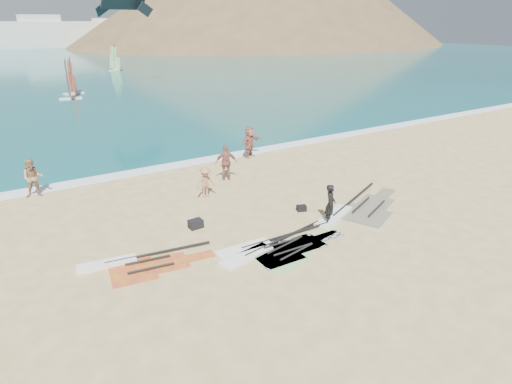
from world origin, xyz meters
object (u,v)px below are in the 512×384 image
beachgoer_left (33,178)px  beachgoer_back (226,162)px  rig_red (136,264)px  gear_bag_near (196,224)px  beachgoer_mid (206,183)px  rig_grey (273,247)px  rig_green (275,251)px  rig_orange (355,210)px  gear_bag_far (302,208)px  beachgoer_right (250,142)px  person_wetsuit (330,204)px

beachgoer_left → beachgoer_back: beachgoer_back is taller
rig_red → gear_bag_near: 3.48m
gear_bag_near → beachgoer_left: (-5.27, 7.48, 0.80)m
beachgoer_mid → beachgoer_back: beachgoer_back is taller
beachgoer_left → beachgoer_mid: (7.12, -4.72, -0.18)m
rig_grey → rig_green: same height
rig_grey → beachgoer_back: bearing=75.1°
rig_red → gear_bag_near: bearing=35.6°
beachgoer_left → beachgoer_mid: 8.54m
rig_orange → gear_bag_far: gear_bag_far is taller
rig_green → gear_bag_far: (3.23, 2.50, 0.08)m
beachgoer_back → rig_grey: bearing=98.2°
gear_bag_far → beachgoer_right: beachgoer_right is taller
gear_bag_far → beachgoer_back: size_ratio=0.22×
rig_red → beachgoer_mid: bearing=49.7°
rig_orange → rig_red: size_ratio=1.27×
gear_bag_near → rig_red: bearing=-152.7°
gear_bag_far → beachgoer_mid: (-3.03, 3.78, 0.67)m
rig_green → beachgoer_mid: size_ratio=3.34×
gear_bag_far → person_wetsuit: (0.20, -1.69, 0.76)m
rig_orange → beachgoer_left: (-12.27, 9.82, 0.93)m
beachgoer_right → rig_green: bearing=-141.8°
rig_orange → beachgoer_mid: bearing=111.5°
rig_red → beachgoer_mid: size_ratio=3.03×
gear_bag_far → beachgoer_left: 13.27m
person_wetsuit → beachgoer_mid: person_wetsuit is taller
gear_bag_far → beachgoer_right: 8.87m
rig_grey → gear_bag_far: 3.79m
gear_bag_near → beachgoer_mid: beachgoer_mid is taller
rig_red → rig_orange: bearing=4.1°
rig_orange → gear_bag_far: bearing=124.2°
beachgoer_left → rig_red: bearing=-64.1°
rig_orange → beachgoer_back: size_ratio=3.10×
rig_green → beachgoer_left: beachgoer_left is taller
rig_green → gear_bag_far: size_ratio=12.32×
rig_grey → rig_green: size_ratio=0.99×
rig_red → gear_bag_far: 8.00m
person_wetsuit → beachgoer_back: bearing=57.1°
rig_green → beachgoer_right: 12.39m
person_wetsuit → beachgoer_right: bearing=36.0°
rig_grey → gear_bag_far: bearing=36.0°
rig_grey → beachgoer_left: beachgoer_left is taller
rig_orange → person_wetsuit: (-1.92, -0.36, 0.84)m
gear_bag_near → rig_orange: bearing=-18.5°
rig_red → beachgoer_right: beachgoer_right is taller
gear_bag_far → beachgoer_right: (2.40, 8.50, 0.87)m
rig_grey → beachgoer_back: 8.06m
beachgoer_mid → beachgoer_right: beachgoer_right is taller
rig_orange → rig_green: bearing=168.6°
rig_green → beachgoer_left: bearing=111.0°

